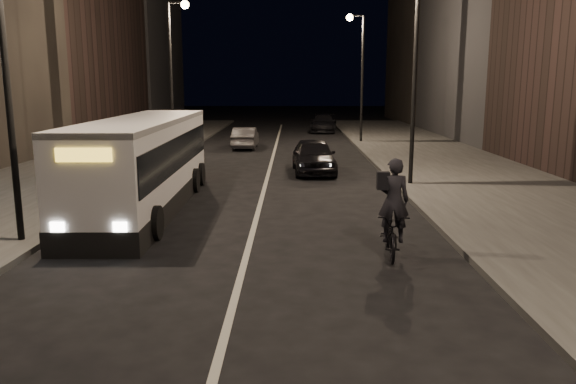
{
  "coord_description": "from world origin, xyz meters",
  "views": [
    {
      "loc": [
        1.07,
        -9.27,
        3.93
      ],
      "look_at": [
        0.97,
        3.26,
        1.5
      ],
      "focal_mm": 35.0,
      "sensor_mm": 36.0,
      "label": 1
    }
  ],
  "objects_px": {
    "car_near": "(314,156)",
    "streetlight_right_mid": "(409,44)",
    "car_far": "(324,123)",
    "streetlight_right_far": "(358,61)",
    "streetlight_left_far": "(175,56)",
    "streetlight_left_near": "(13,20)",
    "city_bus": "(145,160)",
    "car_mid": "(245,138)",
    "cyclist_on_bicycle": "(392,224)"
  },
  "relations": [
    {
      "from": "car_near",
      "to": "streetlight_right_mid",
      "type": "bearing_deg",
      "value": -48.59
    },
    {
      "from": "car_far",
      "to": "car_near",
      "type": "bearing_deg",
      "value": -88.86
    },
    {
      "from": "streetlight_right_far",
      "to": "streetlight_left_far",
      "type": "bearing_deg",
      "value": -150.64
    },
    {
      "from": "streetlight_left_near",
      "to": "city_bus",
      "type": "bearing_deg",
      "value": 67.86
    },
    {
      "from": "streetlight_left_far",
      "to": "car_near",
      "type": "height_order",
      "value": "streetlight_left_far"
    },
    {
      "from": "streetlight_left_far",
      "to": "car_far",
      "type": "height_order",
      "value": "streetlight_left_far"
    },
    {
      "from": "streetlight_right_mid",
      "to": "city_bus",
      "type": "relative_size",
      "value": 0.76
    },
    {
      "from": "car_far",
      "to": "streetlight_right_far",
      "type": "bearing_deg",
      "value": -73.47
    },
    {
      "from": "car_mid",
      "to": "streetlight_left_near",
      "type": "bearing_deg",
      "value": 80.93
    },
    {
      "from": "city_bus",
      "to": "cyclist_on_bicycle",
      "type": "distance_m",
      "value": 8.62
    },
    {
      "from": "streetlight_left_near",
      "to": "car_mid",
      "type": "xyz_separation_m",
      "value": [
        3.5,
        21.02,
        -4.71
      ]
    },
    {
      "from": "car_near",
      "to": "streetlight_left_far",
      "type": "bearing_deg",
      "value": 135.91
    },
    {
      "from": "city_bus",
      "to": "car_mid",
      "type": "relative_size",
      "value": 2.71
    },
    {
      "from": "car_near",
      "to": "car_far",
      "type": "distance_m",
      "value": 21.4
    },
    {
      "from": "car_mid",
      "to": "streetlight_right_far",
      "type": "bearing_deg",
      "value": -156.99
    },
    {
      "from": "streetlight_left_far",
      "to": "streetlight_right_far",
      "type": "bearing_deg",
      "value": 29.36
    },
    {
      "from": "streetlight_right_mid",
      "to": "city_bus",
      "type": "distance_m",
      "value": 10.41
    },
    {
      "from": "car_near",
      "to": "cyclist_on_bicycle",
      "type": "bearing_deg",
      "value": -86.17
    },
    {
      "from": "streetlight_left_far",
      "to": "cyclist_on_bicycle",
      "type": "relative_size",
      "value": 3.52
    },
    {
      "from": "city_bus",
      "to": "car_mid",
      "type": "distance_m",
      "value": 16.88
    },
    {
      "from": "streetlight_left_near",
      "to": "car_near",
      "type": "relative_size",
      "value": 1.82
    },
    {
      "from": "streetlight_left_near",
      "to": "car_mid",
      "type": "distance_m",
      "value": 21.82
    },
    {
      "from": "cyclist_on_bicycle",
      "to": "car_far",
      "type": "bearing_deg",
      "value": 94.09
    },
    {
      "from": "city_bus",
      "to": "cyclist_on_bicycle",
      "type": "relative_size",
      "value": 4.62
    },
    {
      "from": "streetlight_right_mid",
      "to": "streetlight_right_far",
      "type": "bearing_deg",
      "value": 90.0
    },
    {
      "from": "streetlight_right_mid",
      "to": "car_near",
      "type": "relative_size",
      "value": 1.82
    },
    {
      "from": "streetlight_right_mid",
      "to": "streetlight_left_near",
      "type": "relative_size",
      "value": 1.0
    },
    {
      "from": "car_mid",
      "to": "car_far",
      "type": "height_order",
      "value": "car_far"
    },
    {
      "from": "streetlight_right_mid",
      "to": "streetlight_left_far",
      "type": "height_order",
      "value": "same"
    },
    {
      "from": "streetlight_left_near",
      "to": "cyclist_on_bicycle",
      "type": "relative_size",
      "value": 3.52
    },
    {
      "from": "streetlight_left_near",
      "to": "streetlight_left_far",
      "type": "relative_size",
      "value": 1.0
    },
    {
      "from": "streetlight_left_far",
      "to": "city_bus",
      "type": "relative_size",
      "value": 0.76
    },
    {
      "from": "streetlight_left_far",
      "to": "car_near",
      "type": "bearing_deg",
      "value": -41.68
    },
    {
      "from": "car_mid",
      "to": "car_far",
      "type": "bearing_deg",
      "value": -114.31
    },
    {
      "from": "cyclist_on_bicycle",
      "to": "car_far",
      "type": "height_order",
      "value": "cyclist_on_bicycle"
    },
    {
      "from": "streetlight_right_far",
      "to": "city_bus",
      "type": "distance_m",
      "value": 22.0
    },
    {
      "from": "streetlight_right_far",
      "to": "streetlight_left_near",
      "type": "relative_size",
      "value": 1.0
    },
    {
      "from": "streetlight_left_far",
      "to": "cyclist_on_bicycle",
      "type": "distance_m",
      "value": 21.19
    },
    {
      "from": "city_bus",
      "to": "car_near",
      "type": "xyz_separation_m",
      "value": [
        5.6,
        7.21,
        -0.8
      ]
    },
    {
      "from": "streetlight_right_mid",
      "to": "streetlight_left_near",
      "type": "height_order",
      "value": "same"
    },
    {
      "from": "car_far",
      "to": "streetlight_left_near",
      "type": "bearing_deg",
      "value": -99.81
    },
    {
      "from": "streetlight_left_near",
      "to": "car_far",
      "type": "relative_size",
      "value": 1.64
    },
    {
      "from": "car_mid",
      "to": "car_far",
      "type": "xyz_separation_m",
      "value": [
        5.43,
        11.79,
        0.07
      ]
    },
    {
      "from": "city_bus",
      "to": "car_near",
      "type": "bearing_deg",
      "value": 51.36
    },
    {
      "from": "streetlight_right_far",
      "to": "car_far",
      "type": "relative_size",
      "value": 1.64
    },
    {
      "from": "cyclist_on_bicycle",
      "to": "car_near",
      "type": "bearing_deg",
      "value": 100.77
    },
    {
      "from": "streetlight_right_mid",
      "to": "cyclist_on_bicycle",
      "type": "relative_size",
      "value": 3.52
    },
    {
      "from": "city_bus",
      "to": "cyclist_on_bicycle",
      "type": "bearing_deg",
      "value": -36.76
    },
    {
      "from": "cyclist_on_bicycle",
      "to": "streetlight_left_near",
      "type": "bearing_deg",
      "value": 179.37
    },
    {
      "from": "cyclist_on_bicycle",
      "to": "city_bus",
      "type": "bearing_deg",
      "value": 148.56
    }
  ]
}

